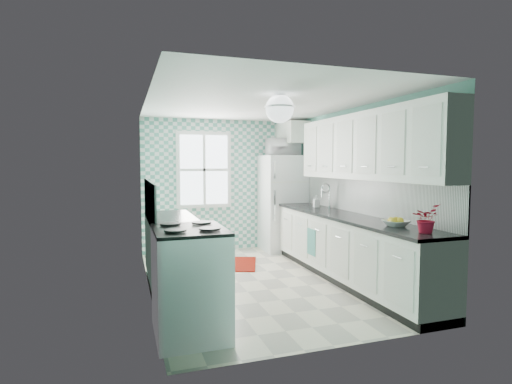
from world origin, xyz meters
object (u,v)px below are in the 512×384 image
object	(u,v)px
potted_plant	(426,219)
fridge	(283,203)
ceiling_light	(280,109)
microwave	(283,147)
fruit_bowl	(396,223)
sink	(320,209)
stove	(190,280)

from	to	relation	value
potted_plant	fridge	bearing A→B (deg)	91.39
ceiling_light	fridge	bearing A→B (deg)	66.86
ceiling_light	microwave	size ratio (longest dim) A/B	0.60
ceiling_light	potted_plant	world-z (taller)	ceiling_light
fruit_bowl	potted_plant	xyz separation A→B (m)	(0.00, -0.48, 0.12)
fruit_bowl	potted_plant	size ratio (longest dim) A/B	0.94
sink	fruit_bowl	bearing A→B (deg)	-90.74
fridge	fruit_bowl	bearing A→B (deg)	-91.58
sink	potted_plant	distance (m)	2.39
stove	ceiling_light	bearing A→B (deg)	30.40
ceiling_light	microwave	bearing A→B (deg)	66.86
sink	fruit_bowl	distance (m)	1.91
fridge	fruit_bowl	world-z (taller)	fridge
stove	potted_plant	size ratio (longest dim) A/B	3.37
stove	sink	distance (m)	3.11
fruit_bowl	microwave	distance (m)	3.40
microwave	potted_plant	bearing A→B (deg)	89.91
ceiling_light	microwave	xyz separation A→B (m)	(1.11, 2.60, -0.34)
fridge	potted_plant	world-z (taller)	fridge
sink	potted_plant	world-z (taller)	sink
potted_plant	microwave	size ratio (longest dim) A/B	0.53
ceiling_light	fruit_bowl	xyz separation A→B (m)	(1.20, -0.65, -1.35)
fridge	sink	world-z (taller)	fridge
ceiling_light	stove	world-z (taller)	ceiling_light
fridge	stove	xyz separation A→B (m)	(-2.31, -3.27, -0.37)
fridge	ceiling_light	bearing A→B (deg)	-116.32
fridge	fruit_bowl	distance (m)	3.25
potted_plant	stove	bearing A→B (deg)	169.41
sink	fruit_bowl	size ratio (longest dim) A/B	1.84
fruit_bowl	stove	bearing A→B (deg)	-179.34
fruit_bowl	potted_plant	bearing A→B (deg)	-90.00
sink	potted_plant	size ratio (longest dim) A/B	1.73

